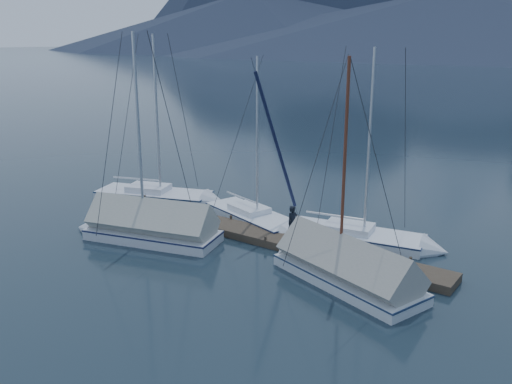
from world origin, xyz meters
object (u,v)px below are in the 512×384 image
(sailboat_open_mid, at_px, (263,222))
(sailboat_covered_near, at_px, (337,268))
(sailboat_covered_far, at_px, (142,229))
(sailboat_open_right, at_px, (375,240))
(sailboat_open_left, at_px, (169,198))
(person, at_px, (293,223))

(sailboat_open_mid, bearing_deg, sailboat_covered_near, -30.72)
(sailboat_open_mid, height_order, sailboat_covered_far, sailboat_covered_far)
(sailboat_covered_near, bearing_deg, sailboat_open_right, 94.07)
(sailboat_open_left, bearing_deg, sailboat_open_right, 2.16)
(sailboat_open_left, distance_m, sailboat_open_mid, 6.68)
(sailboat_covered_near, height_order, person, sailboat_covered_near)
(sailboat_covered_near, distance_m, sailboat_covered_far, 9.31)
(sailboat_open_left, xyz_separation_m, sailboat_open_right, (12.16, 0.46, -0.01))
(sailboat_open_mid, relative_size, sailboat_open_right, 0.95)
(sailboat_open_left, xyz_separation_m, sailboat_covered_near, (12.47, -3.80, 0.28))
(sailboat_open_mid, distance_m, sailboat_open_right, 5.55)
(sailboat_open_right, height_order, person, sailboat_open_right)
(sailboat_covered_near, bearing_deg, person, 149.35)
(sailboat_open_mid, bearing_deg, person, -30.79)
(sailboat_open_left, bearing_deg, person, -11.78)
(sailboat_open_right, distance_m, sailboat_covered_far, 10.52)
(sailboat_covered_near, bearing_deg, sailboat_open_mid, 149.28)
(sailboat_open_left, bearing_deg, sailboat_open_mid, -3.05)
(sailboat_open_mid, xyz_separation_m, person, (2.68, -1.60, 0.95))
(sailboat_open_right, bearing_deg, person, -139.42)
(sailboat_open_mid, bearing_deg, sailboat_covered_far, -125.82)
(person, bearing_deg, sailboat_covered_near, -99.68)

